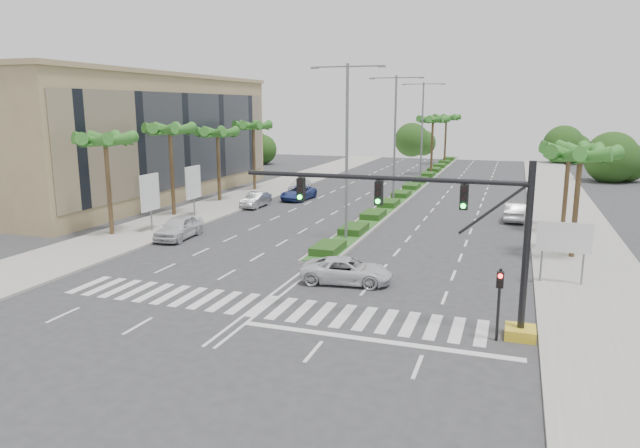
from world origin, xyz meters
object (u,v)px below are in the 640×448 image
object	(u,v)px
car_parked_c	(298,193)
car_right	(516,212)
car_crossing	(347,271)
car_parked_a	(179,227)
car_parked_b	(256,200)
car_parked_d	(300,185)

from	to	relation	value
car_parked_c	car_right	size ratio (longest dim) A/B	1.09
car_crossing	car_right	world-z (taller)	car_right
car_parked_a	car_parked_c	size ratio (longest dim) A/B	0.97
car_parked_b	car_parked_c	xyz separation A→B (m)	(2.22, 5.25, 0.00)
car_parked_d	car_right	size ratio (longest dim) A/B	0.98
car_right	car_parked_d	bearing A→B (deg)	-21.06
car_parked_b	car_parked_d	size ratio (longest dim) A/B	0.93
car_parked_a	car_right	bearing A→B (deg)	28.74
car_parked_d	car_crossing	size ratio (longest dim) A/B	0.92
car_parked_d	car_parked_b	bearing A→B (deg)	-95.24
car_parked_a	car_right	xyz separation A→B (m)	(22.56, 14.54, -0.06)
car_parked_c	car_right	world-z (taller)	car_right
car_parked_d	car_right	world-z (taller)	car_right
car_parked_a	car_crossing	size ratio (longest dim) A/B	0.98
car_parked_c	car_crossing	size ratio (longest dim) A/B	1.02
car_parked_b	car_parked_c	distance (m)	5.70
car_parked_b	car_right	size ratio (longest dim) A/B	0.91
car_parked_c	car_right	bearing A→B (deg)	-8.01
car_parked_b	car_crossing	bearing A→B (deg)	-53.36
car_parked_a	car_right	size ratio (longest dim) A/B	1.05
car_parked_a	car_parked_c	distance (m)	18.79
car_parked_a	car_parked_c	bearing A→B (deg)	80.25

